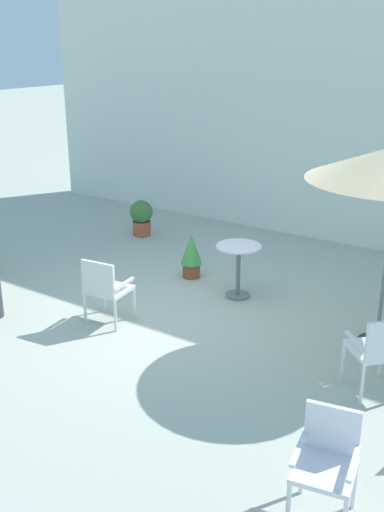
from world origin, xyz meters
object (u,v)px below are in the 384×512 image
at_px(cafe_table_0, 238,262).
at_px(potted_plant_3, 191,254).
at_px(patio_chair_3, 327,457).
at_px(potted_plant_1, 141,216).
at_px(patio_chair_1, 105,287).
at_px(patio_chair_2, 379,348).

xyz_separation_m(cafe_table_0, potted_plant_3, (-0.93, 0.23, -0.15)).
relative_size(patio_chair_3, potted_plant_1, 1.33).
bearing_deg(patio_chair_3, patio_chair_1, 156.85).
distance_m(patio_chair_1, potted_plant_1, 3.58).
xyz_separation_m(patio_chair_2, potted_plant_3, (-3.28, 1.57, -0.15)).
relative_size(cafe_table_0, patio_chair_1, 0.87).
bearing_deg(potted_plant_3, patio_chair_2, -25.53).
bearing_deg(potted_plant_1, patio_chair_1, -58.47).
height_order(patio_chair_2, potted_plant_1, patio_chair_2).
distance_m(cafe_table_0, potted_plant_1, 3.14).
height_order(cafe_table_0, patio_chair_3, patio_chair_3).
relative_size(patio_chair_1, patio_chair_3, 1.01).
distance_m(patio_chair_2, potted_plant_3, 3.64).
bearing_deg(cafe_table_0, potted_plant_1, 153.42).
bearing_deg(patio_chair_1, cafe_table_0, 60.28).
height_order(patio_chair_1, potted_plant_3, patio_chair_1).
height_order(patio_chair_3, potted_plant_3, patio_chair_3).
xyz_separation_m(patio_chair_1, patio_chair_3, (3.49, -1.49, 0.00)).
bearing_deg(patio_chair_1, potted_plant_1, 121.53).
height_order(potted_plant_1, potted_plant_3, potted_plant_3).
distance_m(patio_chair_1, potted_plant_3, 1.87).
height_order(patio_chair_2, potted_plant_3, patio_chair_2).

